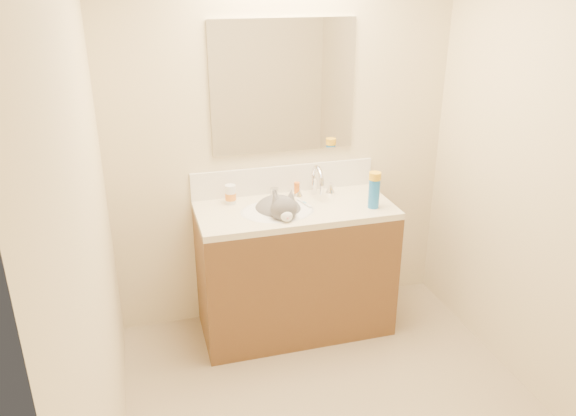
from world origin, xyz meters
TOP-DOWN VIEW (x-y plane):
  - room_shell at (0.00, 0.00)m, footprint 2.24×2.54m
  - vanity_cabinet at (0.00, 0.97)m, footprint 1.20×0.55m
  - counter_slab at (0.00, 0.97)m, footprint 1.20×0.55m
  - basin at (-0.12, 0.94)m, footprint 0.45×0.36m
  - faucet at (0.18, 1.11)m, footprint 0.28×0.20m
  - cat at (-0.10, 0.96)m, footprint 0.34×0.43m
  - backsplash at (0.00, 1.24)m, footprint 1.20×0.02m
  - mirror at (0.00, 1.24)m, footprint 0.90×0.02m
  - pill_bottle at (-0.37, 1.14)m, footprint 0.09×0.09m
  - pill_label at (-0.37, 1.14)m, footprint 0.09×0.09m
  - silver_jar at (-0.08, 1.16)m, footprint 0.06×0.06m
  - amber_bottle at (0.06, 1.16)m, footprint 0.04×0.04m
  - toothbrush at (0.07, 1.00)m, footprint 0.05×0.15m
  - toothbrush_head at (0.07, 1.00)m, footprint 0.02×0.03m
  - spray_can at (0.46, 0.84)m, footprint 0.07×0.07m
  - spray_cap at (0.46, 0.84)m, footprint 0.08×0.08m

SIDE VIEW (x-z plane):
  - vanity_cabinet at x=0.00m, z-range 0.00..0.82m
  - basin at x=-0.12m, z-range 0.72..0.86m
  - cat at x=-0.10m, z-range 0.67..1.00m
  - counter_slab at x=0.00m, z-range 0.82..0.86m
  - toothbrush at x=0.07m, z-range 0.86..0.87m
  - toothbrush_head at x=0.07m, z-range 0.86..0.87m
  - silver_jar at x=-0.08m, z-range 0.86..0.92m
  - amber_bottle at x=0.06m, z-range 0.86..0.95m
  - pill_label at x=-0.37m, z-range 0.89..0.93m
  - pill_bottle at x=-0.37m, z-range 0.86..0.98m
  - faucet at x=0.18m, z-range 0.84..1.05m
  - backsplash at x=0.00m, z-range 0.86..1.04m
  - spray_can at x=0.46m, z-range 0.86..1.05m
  - spray_cap at x=0.46m, z-range 1.04..1.08m
  - room_shell at x=0.00m, z-range 0.23..2.75m
  - mirror at x=0.00m, z-range 1.14..1.94m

